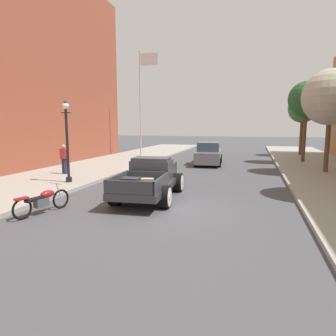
{
  "coord_description": "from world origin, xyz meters",
  "views": [
    {
      "loc": [
        2.85,
        -9.51,
        2.84
      ],
      "look_at": [
        -0.69,
        2.91,
        1.0
      ],
      "focal_mm": 31.88,
      "sensor_mm": 36.0,
      "label": 1
    }
  ],
  "objects_px": {
    "street_lamp_near": "(67,135)",
    "street_tree_third": "(307,100)",
    "hotrod_truck_gunmetal": "(151,178)",
    "motorcycle_parked": "(42,200)",
    "street_tree_farthest": "(303,109)",
    "flagpole": "(143,92)",
    "street_tree_second": "(331,97)",
    "car_background_grey": "(209,154)",
    "pedestrian_sidewalk_left": "(64,157)"
  },
  "relations": [
    {
      "from": "motorcycle_parked",
      "to": "flagpole",
      "type": "height_order",
      "value": "flagpole"
    },
    {
      "from": "car_background_grey",
      "to": "flagpole",
      "type": "height_order",
      "value": "flagpole"
    },
    {
      "from": "car_background_grey",
      "to": "street_tree_second",
      "type": "xyz_separation_m",
      "value": [
        7.25,
        -2.47,
        3.66
      ]
    },
    {
      "from": "pedestrian_sidewalk_left",
      "to": "flagpole",
      "type": "xyz_separation_m",
      "value": [
        0.62,
        10.88,
        4.68
      ]
    },
    {
      "from": "street_tree_second",
      "to": "pedestrian_sidewalk_left",
      "type": "bearing_deg",
      "value": -161.22
    },
    {
      "from": "hotrod_truck_gunmetal",
      "to": "car_background_grey",
      "type": "xyz_separation_m",
      "value": [
        0.8,
        10.52,
        0.01
      ]
    },
    {
      "from": "car_background_grey",
      "to": "street_lamp_near",
      "type": "bearing_deg",
      "value": -119.68
    },
    {
      "from": "pedestrian_sidewalk_left",
      "to": "street_lamp_near",
      "type": "xyz_separation_m",
      "value": [
        1.69,
        -2.09,
        1.3
      ]
    },
    {
      "from": "street_tree_third",
      "to": "car_background_grey",
      "type": "bearing_deg",
      "value": -159.34
    },
    {
      "from": "car_background_grey",
      "to": "street_lamp_near",
      "type": "xyz_separation_m",
      "value": [
        -5.37,
        -9.42,
        1.62
      ]
    },
    {
      "from": "street_tree_second",
      "to": "car_background_grey",
      "type": "bearing_deg",
      "value": 161.2
    },
    {
      "from": "car_background_grey",
      "to": "street_tree_farthest",
      "type": "height_order",
      "value": "street_tree_farthest"
    },
    {
      "from": "car_background_grey",
      "to": "street_tree_second",
      "type": "relative_size",
      "value": 0.75
    },
    {
      "from": "motorcycle_parked",
      "to": "street_tree_third",
      "type": "distance_m",
      "value": 19.67
    },
    {
      "from": "car_background_grey",
      "to": "street_tree_third",
      "type": "xyz_separation_m",
      "value": [
        6.74,
        2.54,
        3.96
      ]
    },
    {
      "from": "motorcycle_parked",
      "to": "car_background_grey",
      "type": "relative_size",
      "value": 0.47
    },
    {
      "from": "hotrod_truck_gunmetal",
      "to": "street_tree_third",
      "type": "bearing_deg",
      "value": 60.01
    },
    {
      "from": "hotrod_truck_gunmetal",
      "to": "motorcycle_parked",
      "type": "height_order",
      "value": "hotrod_truck_gunmetal"
    },
    {
      "from": "motorcycle_parked",
      "to": "street_tree_farthest",
      "type": "relative_size",
      "value": 0.37
    },
    {
      "from": "hotrod_truck_gunmetal",
      "to": "street_tree_farthest",
      "type": "height_order",
      "value": "street_tree_farthest"
    },
    {
      "from": "pedestrian_sidewalk_left",
      "to": "street_lamp_near",
      "type": "bearing_deg",
      "value": -51.03
    },
    {
      "from": "hotrod_truck_gunmetal",
      "to": "street_lamp_near",
      "type": "height_order",
      "value": "street_lamp_near"
    },
    {
      "from": "motorcycle_parked",
      "to": "street_tree_farthest",
      "type": "xyz_separation_m",
      "value": [
        10.74,
        22.12,
        3.91
      ]
    },
    {
      "from": "pedestrian_sidewalk_left",
      "to": "street_tree_farthest",
      "type": "bearing_deg",
      "value": 47.48
    },
    {
      "from": "flagpole",
      "to": "street_tree_second",
      "type": "height_order",
      "value": "flagpole"
    },
    {
      "from": "flagpole",
      "to": "hotrod_truck_gunmetal",
      "type": "bearing_deg",
      "value": -68.16
    },
    {
      "from": "pedestrian_sidewalk_left",
      "to": "street_tree_second",
      "type": "distance_m",
      "value": 15.47
    },
    {
      "from": "motorcycle_parked",
      "to": "pedestrian_sidewalk_left",
      "type": "bearing_deg",
      "value": 119.61
    },
    {
      "from": "hotrod_truck_gunmetal",
      "to": "street_tree_farthest",
      "type": "relative_size",
      "value": 0.91
    },
    {
      "from": "street_tree_third",
      "to": "motorcycle_parked",
      "type": "bearing_deg",
      "value": -121.89
    },
    {
      "from": "hotrod_truck_gunmetal",
      "to": "street_lamp_near",
      "type": "relative_size",
      "value": 1.3
    },
    {
      "from": "street_lamp_near",
      "to": "car_background_grey",
      "type": "bearing_deg",
      "value": 60.32
    },
    {
      "from": "hotrod_truck_gunmetal",
      "to": "street_tree_second",
      "type": "bearing_deg",
      "value": 45.03
    },
    {
      "from": "hotrod_truck_gunmetal",
      "to": "street_tree_second",
      "type": "xyz_separation_m",
      "value": [
        8.04,
        8.05,
        3.67
      ]
    },
    {
      "from": "street_lamp_near",
      "to": "street_tree_third",
      "type": "xyz_separation_m",
      "value": [
        12.1,
        11.96,
        2.34
      ]
    },
    {
      "from": "car_background_grey",
      "to": "street_lamp_near",
      "type": "relative_size",
      "value": 1.15
    },
    {
      "from": "car_background_grey",
      "to": "flagpole",
      "type": "xyz_separation_m",
      "value": [
        -6.44,
        3.55,
        5.0
      ]
    },
    {
      "from": "street_lamp_near",
      "to": "street_tree_farthest",
      "type": "distance_m",
      "value": 21.94
    },
    {
      "from": "street_tree_third",
      "to": "street_tree_second",
      "type": "bearing_deg",
      "value": -84.21
    },
    {
      "from": "car_background_grey",
      "to": "hotrod_truck_gunmetal",
      "type": "bearing_deg",
      "value": -94.33
    },
    {
      "from": "pedestrian_sidewalk_left",
      "to": "street_tree_farthest",
      "type": "relative_size",
      "value": 0.3
    },
    {
      "from": "hotrod_truck_gunmetal",
      "to": "street_tree_farthest",
      "type": "bearing_deg",
      "value": 66.69
    },
    {
      "from": "street_tree_third",
      "to": "street_tree_farthest",
      "type": "height_order",
      "value": "street_tree_third"
    },
    {
      "from": "hotrod_truck_gunmetal",
      "to": "flagpole",
      "type": "relative_size",
      "value": 0.55
    },
    {
      "from": "hotrod_truck_gunmetal",
      "to": "car_background_grey",
      "type": "height_order",
      "value": "car_background_grey"
    },
    {
      "from": "flagpole",
      "to": "motorcycle_parked",
      "type": "bearing_deg",
      "value": -80.05
    },
    {
      "from": "hotrod_truck_gunmetal",
      "to": "car_background_grey",
      "type": "bearing_deg",
      "value": 85.67
    },
    {
      "from": "car_background_grey",
      "to": "street_tree_second",
      "type": "distance_m",
      "value": 8.49
    },
    {
      "from": "pedestrian_sidewalk_left",
      "to": "street_tree_third",
      "type": "relative_size",
      "value": 0.28
    },
    {
      "from": "motorcycle_parked",
      "to": "flagpole",
      "type": "distance_m",
      "value": 18.36
    }
  ]
}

